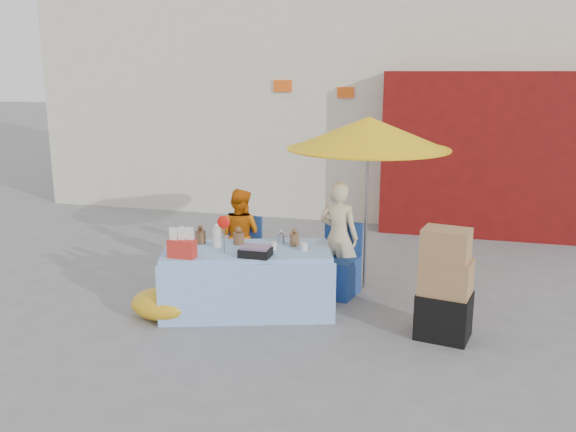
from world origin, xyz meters
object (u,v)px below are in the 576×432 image
(market_table, at_px, (247,279))
(umbrella, at_px, (368,134))
(chair_left, at_px, (237,265))
(vendor_beige, at_px, (339,237))
(box_stack, at_px, (445,288))
(vendor_orange, at_px, (240,236))
(chair_right, at_px, (336,273))

(market_table, relative_size, umbrella, 0.97)
(chair_left, xyz_separation_m, umbrella, (1.55, 0.28, 1.64))
(vendor_beige, bearing_deg, box_stack, 152.48)
(vendor_beige, bearing_deg, market_table, 59.33)
(vendor_orange, distance_m, umbrella, 2.03)
(chair_right, height_order, vendor_beige, vendor_beige)
(vendor_orange, bearing_deg, umbrella, -161.95)
(umbrella, height_order, box_stack, umbrella)
(chair_left, distance_m, vendor_beige, 1.32)
(umbrella, bearing_deg, vendor_beige, -153.43)
(chair_right, xyz_separation_m, umbrella, (0.30, 0.28, 1.64))
(box_stack, bearing_deg, chair_left, 159.72)
(market_table, xyz_separation_m, umbrella, (1.15, 1.06, 1.53))
(chair_left, relative_size, chair_right, 1.00)
(umbrella, bearing_deg, market_table, -137.45)
(vendor_orange, bearing_deg, box_stack, 169.61)
(vendor_beige, bearing_deg, chair_right, 103.98)
(market_table, height_order, vendor_beige, vendor_beige)
(market_table, distance_m, vendor_beige, 1.28)
(box_stack, bearing_deg, vendor_beige, 139.96)
(chair_right, xyz_separation_m, vendor_beige, (-0.00, 0.13, 0.41))
(chair_left, xyz_separation_m, vendor_beige, (1.25, 0.13, 0.41))
(chair_right, bearing_deg, vendor_beige, 103.98)
(market_table, bearing_deg, box_stack, -22.17)
(box_stack, bearing_deg, market_table, 175.77)
(market_table, relative_size, box_stack, 1.81)
(vendor_beige, xyz_separation_m, box_stack, (1.26, -1.06, -0.15))
(vendor_orange, distance_m, box_stack, 2.73)
(vendor_beige, bearing_deg, umbrella, -140.91)
(chair_left, xyz_separation_m, chair_right, (1.25, 0.00, 0.00))
(chair_left, relative_size, vendor_beige, 0.63)
(chair_right, xyz_separation_m, box_stack, (1.26, -0.93, 0.26))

